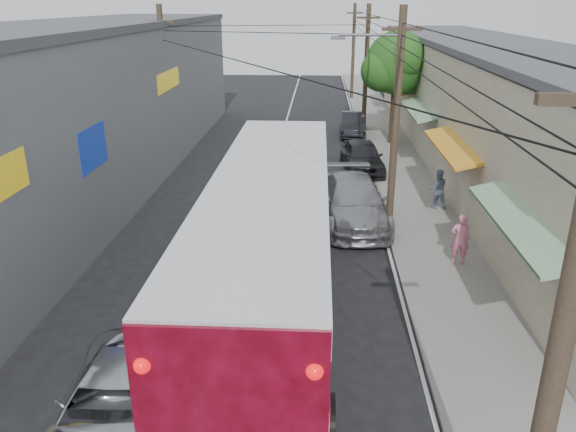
# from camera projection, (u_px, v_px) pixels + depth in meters

# --- Properties ---
(sidewalk) EXTENTS (3.00, 80.00, 0.12)m
(sidewalk) POSITION_uv_depth(u_px,v_px,m) (399.00, 171.00, 28.38)
(sidewalk) COLOR slate
(sidewalk) RESTS_ON ground
(building_right) EXTENTS (7.09, 40.00, 6.25)m
(building_right) POSITION_uv_depth(u_px,v_px,m) (486.00, 104.00, 28.90)
(building_right) COLOR beige
(building_right) RESTS_ON ground
(building_left) EXTENTS (7.20, 36.00, 7.25)m
(building_left) POSITION_uv_depth(u_px,v_px,m) (85.00, 104.00, 26.02)
(building_left) COLOR gray
(building_left) RESTS_ON ground
(utility_poles) EXTENTS (11.80, 45.28, 8.00)m
(utility_poles) POSITION_uv_depth(u_px,v_px,m) (335.00, 88.00, 27.41)
(utility_poles) COLOR #473828
(utility_poles) RESTS_ON ground
(street_tree) EXTENTS (4.40, 4.00, 6.60)m
(street_tree) POSITION_uv_depth(u_px,v_px,m) (398.00, 65.00, 32.32)
(street_tree) COLOR #3F2B19
(street_tree) RESTS_ON ground
(coach_bus) EXTENTS (3.23, 13.97, 4.02)m
(coach_bus) POSITION_uv_depth(u_px,v_px,m) (271.00, 245.00, 14.81)
(coach_bus) COLOR silver
(coach_bus) RESTS_ON ground
(jeepney) EXTENTS (2.46, 5.17, 1.42)m
(jeepney) POSITION_uv_depth(u_px,v_px,m) (117.00, 409.00, 10.85)
(jeepney) COLOR silver
(jeepney) RESTS_ON ground
(parked_suv) EXTENTS (2.82, 6.00, 1.69)m
(parked_suv) POSITION_uv_depth(u_px,v_px,m) (354.00, 202.00, 21.71)
(parked_suv) COLOR #999AA1
(parked_suv) RESTS_ON ground
(parked_car_mid) EXTENTS (2.27, 4.74, 1.56)m
(parked_car_mid) POSITION_uv_depth(u_px,v_px,m) (362.00, 156.00, 28.30)
(parked_car_mid) COLOR #242328
(parked_car_mid) RESTS_ON ground
(parked_car_far) EXTENTS (1.76, 4.49, 1.45)m
(parked_car_far) POSITION_uv_depth(u_px,v_px,m) (354.00, 124.00, 35.99)
(parked_car_far) COLOR black
(parked_car_far) RESTS_ON ground
(pedestrian_near) EXTENTS (0.65, 0.46, 1.70)m
(pedestrian_near) POSITION_uv_depth(u_px,v_px,m) (460.00, 239.00, 17.98)
(pedestrian_near) COLOR pink
(pedestrian_near) RESTS_ON sidewalk
(pedestrian_far) EXTENTS (0.83, 0.66, 1.63)m
(pedestrian_far) POSITION_uv_depth(u_px,v_px,m) (437.00, 189.00, 22.91)
(pedestrian_far) COLOR #879EC5
(pedestrian_far) RESTS_ON sidewalk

